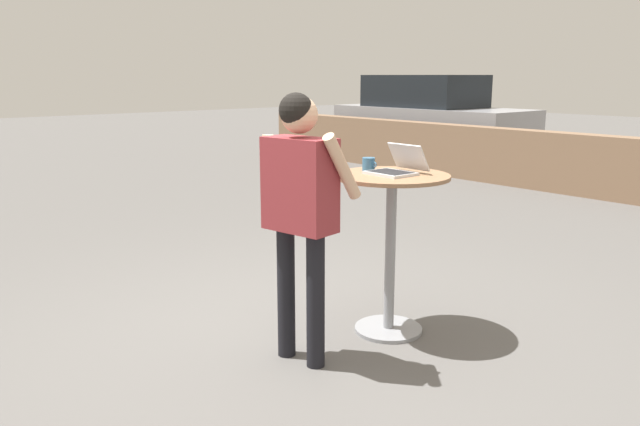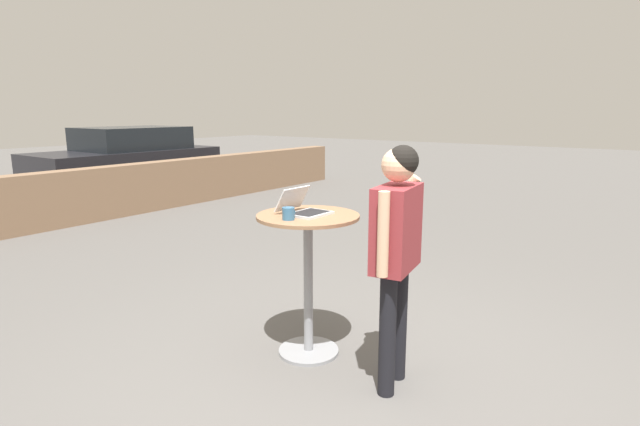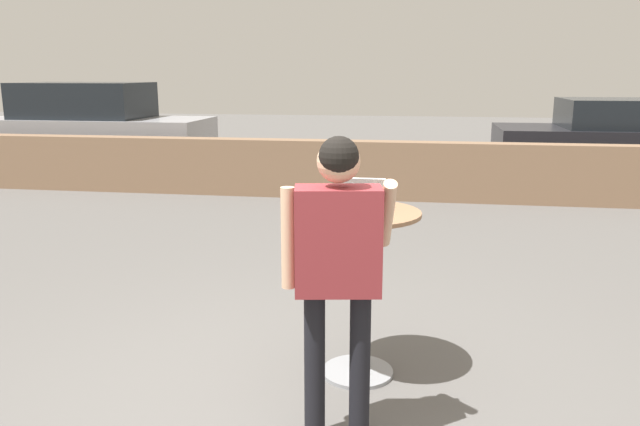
# 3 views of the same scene
# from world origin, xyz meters

# --- Properties ---
(ground_plane) EXTENTS (50.00, 50.00, 0.00)m
(ground_plane) POSITION_xyz_m (0.00, 0.00, 0.00)
(ground_plane) COLOR #5B5956
(pavement_kerb) EXTENTS (16.75, 0.35, 0.89)m
(pavement_kerb) POSITION_xyz_m (0.00, 6.35, 0.45)
(pavement_kerb) COLOR #84664C
(pavement_kerb) RESTS_ON ground_plane
(cafe_table) EXTENTS (0.76, 0.76, 1.09)m
(cafe_table) POSITION_xyz_m (0.35, 0.56, 0.74)
(cafe_table) COLOR gray
(cafe_table) RESTS_ON ground_plane
(laptop) EXTENTS (0.30, 0.34, 0.19)m
(laptop) POSITION_xyz_m (0.35, 0.59, 1.13)
(laptop) COLOR silver
(laptop) RESTS_ON cafe_table
(coffee_mug) EXTENTS (0.12, 0.09, 0.09)m
(coffee_mug) POSITION_xyz_m (0.13, 0.56, 1.13)
(coffee_mug) COLOR #336084
(coffee_mug) RESTS_ON cafe_table
(standing_person) EXTENTS (0.58, 0.42, 1.63)m
(standing_person) POSITION_xyz_m (0.31, -0.19, 1.03)
(standing_person) COLOR black
(standing_person) RESTS_ON ground_plane
(parked_car_near_street) EXTENTS (4.29, 1.81, 1.73)m
(parked_car_near_street) POSITION_xyz_m (-5.49, 7.97, 0.87)
(parked_car_near_street) COLOR #9E9EA3
(parked_car_near_street) RESTS_ON ground_plane
(parked_car_further_down) EXTENTS (4.12, 1.98, 1.45)m
(parked_car_further_down) POSITION_xyz_m (4.22, 8.82, 0.75)
(parked_car_further_down) COLOR black
(parked_car_further_down) RESTS_ON ground_plane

